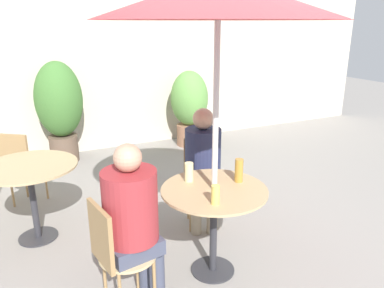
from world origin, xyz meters
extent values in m
plane|color=gray|center=(0.00, 0.00, 0.00)|extent=(20.00, 20.00, 0.00)
cube|color=beige|center=(0.00, 3.84, 1.50)|extent=(10.00, 0.06, 3.00)
cylinder|color=#2D2D33|center=(-0.25, 0.23, 0.01)|extent=(0.36, 0.36, 0.01)
cylinder|color=#2D2D33|center=(-0.25, 0.23, 0.37)|extent=(0.06, 0.06, 0.71)
cylinder|color=tan|center=(-0.25, 0.23, 0.74)|extent=(0.84, 0.84, 0.02)
cylinder|color=#2D2D33|center=(-1.52, 1.40, 0.01)|extent=(0.36, 0.36, 0.01)
cylinder|color=#2D2D33|center=(-1.52, 1.40, 0.37)|extent=(0.06, 0.06, 0.71)
cylinder|color=tan|center=(-1.52, 1.40, 0.74)|extent=(0.86, 0.86, 0.02)
cylinder|color=tan|center=(0.01, 0.94, 0.45)|extent=(0.40, 0.40, 0.02)
cylinder|color=#9E7A4C|center=(0.18, 1.02, 0.22)|extent=(0.02, 0.02, 0.44)
cylinder|color=#9E7A4C|center=(-0.06, 1.11, 0.22)|extent=(0.02, 0.02, 0.44)
cylinder|color=#9E7A4C|center=(0.09, 0.77, 0.22)|extent=(0.02, 0.02, 0.44)
cylinder|color=#9E7A4C|center=(-0.15, 0.86, 0.22)|extent=(0.02, 0.02, 0.44)
cube|color=#9E7A4C|center=(0.08, 1.11, 0.67)|extent=(0.33, 0.15, 0.41)
cylinder|color=tan|center=(-0.99, 0.10, 0.45)|extent=(0.40, 0.40, 0.02)
cylinder|color=#9E7A4C|center=(-1.14, 0.21, 0.22)|extent=(0.02, 0.02, 0.44)
cylinder|color=#9E7A4C|center=(-0.89, 0.25, 0.22)|extent=(0.02, 0.02, 0.44)
cylinder|color=#9E7A4C|center=(-0.84, -0.01, 0.22)|extent=(0.02, 0.02, 0.44)
cube|color=#9E7A4C|center=(-1.17, 0.07, 0.67)|extent=(0.09, 0.34, 0.41)
cylinder|color=tan|center=(-1.54, 2.22, 0.45)|extent=(0.40, 0.40, 0.02)
cylinder|color=#9E7A4C|center=(-1.72, 2.19, 0.22)|extent=(0.02, 0.02, 0.44)
cylinder|color=#9E7A4C|center=(-1.51, 2.04, 0.22)|extent=(0.02, 0.02, 0.44)
cylinder|color=#9E7A4C|center=(-1.56, 2.40, 0.22)|extent=(0.02, 0.02, 0.44)
cylinder|color=#9E7A4C|center=(-1.35, 2.25, 0.22)|extent=(0.02, 0.02, 0.44)
cube|color=#9E7A4C|center=(-1.64, 2.08, 0.67)|extent=(0.29, 0.22, 0.41)
cylinder|color=gray|center=(-0.12, 0.81, 0.22)|extent=(0.10, 0.10, 0.44)
cylinder|color=gray|center=(0.03, 0.75, 0.22)|extent=(0.10, 0.10, 0.44)
cube|color=gray|center=(0.00, 0.90, 0.51)|extent=(0.39, 0.41, 0.10)
cylinder|color=#232847|center=(0.00, 0.90, 0.80)|extent=(0.34, 0.34, 0.47)
sphere|color=tan|center=(0.00, 0.90, 1.13)|extent=(0.20, 0.20, 0.20)
cylinder|color=#42475B|center=(-0.80, 0.05, 0.22)|extent=(0.11, 0.11, 0.44)
cylinder|color=#42475B|center=(-0.83, 0.21, 0.22)|extent=(0.11, 0.11, 0.44)
cube|color=#42475B|center=(-0.95, 0.11, 0.52)|extent=(0.40, 0.37, 0.11)
cylinder|color=#9E2D33|center=(-0.95, 0.11, 0.82)|extent=(0.37, 0.37, 0.49)
sphere|color=tan|center=(-0.95, 0.11, 1.16)|extent=(0.19, 0.19, 0.19)
cylinder|color=beige|center=(-0.36, 0.45, 0.83)|extent=(0.07, 0.07, 0.16)
cylinder|color=#DBC65B|center=(-0.36, 0.01, 0.82)|extent=(0.06, 0.06, 0.14)
cylinder|color=#B28433|center=(0.00, 0.27, 0.84)|extent=(0.07, 0.07, 0.19)
cylinder|color=brown|center=(-0.99, 3.48, 0.20)|extent=(0.41, 0.41, 0.39)
ellipsoid|color=#427533|center=(-0.99, 3.48, 0.93)|extent=(0.66, 0.66, 1.08)
cylinder|color=#93664C|center=(1.03, 3.38, 0.17)|extent=(0.42, 0.42, 0.35)
ellipsoid|color=#609947|center=(1.03, 3.38, 0.80)|extent=(0.61, 0.61, 0.89)
cylinder|color=silver|center=(-0.25, 0.23, 1.14)|extent=(0.04, 0.04, 2.28)
camera|label=1|loc=(-1.55, -2.09, 1.98)|focal=35.00mm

